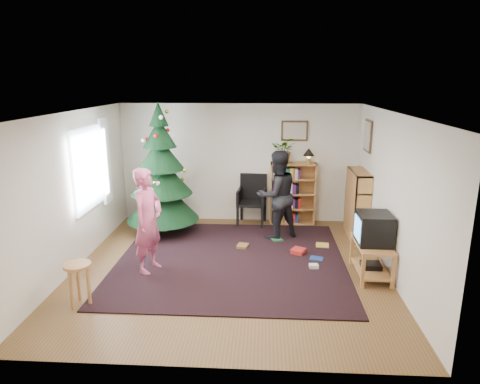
# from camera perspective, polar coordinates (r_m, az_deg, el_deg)

# --- Properties ---
(floor) EXTENTS (5.00, 5.00, 0.00)m
(floor) POSITION_cam_1_polar(r_m,az_deg,el_deg) (7.08, -1.38, -10.08)
(floor) COLOR brown
(floor) RESTS_ON ground
(ceiling) EXTENTS (5.00, 5.00, 0.00)m
(ceiling) POSITION_cam_1_polar(r_m,az_deg,el_deg) (6.44, -1.52, 10.53)
(ceiling) COLOR white
(ceiling) RESTS_ON wall_back
(wall_back) EXTENTS (5.00, 0.02, 2.50)m
(wall_back) POSITION_cam_1_polar(r_m,az_deg,el_deg) (9.08, -0.14, 3.84)
(wall_back) COLOR silver
(wall_back) RESTS_ON floor
(wall_front) EXTENTS (5.00, 0.02, 2.50)m
(wall_front) POSITION_cam_1_polar(r_m,az_deg,el_deg) (4.30, -4.24, -8.97)
(wall_front) COLOR silver
(wall_front) RESTS_ON floor
(wall_left) EXTENTS (0.02, 5.00, 2.50)m
(wall_left) POSITION_cam_1_polar(r_m,az_deg,el_deg) (7.30, -21.41, 0.05)
(wall_left) COLOR silver
(wall_left) RESTS_ON floor
(wall_right) EXTENTS (0.02, 5.00, 2.50)m
(wall_right) POSITION_cam_1_polar(r_m,az_deg,el_deg) (6.91, 19.67, -0.57)
(wall_right) COLOR silver
(wall_right) RESTS_ON floor
(rug) EXTENTS (3.80, 3.60, 0.02)m
(rug) POSITION_cam_1_polar(r_m,az_deg,el_deg) (7.35, -1.19, -9.02)
(rug) COLOR black
(rug) RESTS_ON floor
(window_pane) EXTENTS (0.04, 1.20, 1.40)m
(window_pane) POSITION_cam_1_polar(r_m,az_deg,el_deg) (7.77, -19.58, 2.96)
(window_pane) COLOR silver
(window_pane) RESTS_ON wall_left
(curtain) EXTENTS (0.06, 0.35, 1.60)m
(curtain) POSITION_cam_1_polar(r_m,az_deg,el_deg) (8.39, -17.51, 3.96)
(curtain) COLOR white
(curtain) RESTS_ON wall_left
(picture_back) EXTENTS (0.55, 0.03, 0.42)m
(picture_back) POSITION_cam_1_polar(r_m,az_deg,el_deg) (8.96, 7.29, 8.10)
(picture_back) COLOR #4C3319
(picture_back) RESTS_ON wall_back
(picture_right) EXTENTS (0.03, 0.50, 0.60)m
(picture_right) POSITION_cam_1_polar(r_m,az_deg,el_deg) (8.44, 16.69, 7.19)
(picture_right) COLOR #4C3319
(picture_right) RESTS_ON wall_right
(christmas_tree) EXTENTS (1.42, 1.42, 2.58)m
(christmas_tree) POSITION_cam_1_polar(r_m,az_deg,el_deg) (8.47, -10.42, 1.58)
(christmas_tree) COLOR #3F2816
(christmas_tree) RESTS_ON rug
(bookshelf_back) EXTENTS (0.95, 0.30, 1.30)m
(bookshelf_back) POSITION_cam_1_polar(r_m,az_deg,el_deg) (9.06, 7.05, -0.10)
(bookshelf_back) COLOR #B98542
(bookshelf_back) RESTS_ON floor
(bookshelf_right) EXTENTS (0.30, 0.95, 1.30)m
(bookshelf_right) POSITION_cam_1_polar(r_m,az_deg,el_deg) (8.54, 15.38, -1.47)
(bookshelf_right) COLOR #B98542
(bookshelf_right) RESTS_ON floor
(tv_stand) EXTENTS (0.50, 0.89, 0.55)m
(tv_stand) POSITION_cam_1_polar(r_m,az_deg,el_deg) (6.99, 17.14, -8.22)
(tv_stand) COLOR #B98542
(tv_stand) RESTS_ON floor
(crt_tv) EXTENTS (0.50, 0.54, 0.47)m
(crt_tv) POSITION_cam_1_polar(r_m,az_deg,el_deg) (6.83, 17.41, -4.65)
(crt_tv) COLOR black
(crt_tv) RESTS_ON tv_stand
(armchair) EXTENTS (0.63, 0.63, 1.04)m
(armchair) POSITION_cam_1_polar(r_m,az_deg,el_deg) (9.05, 1.59, -0.67)
(armchair) COLOR black
(armchair) RESTS_ON rug
(stool) EXTENTS (0.36, 0.36, 0.60)m
(stool) POSITION_cam_1_polar(r_m,az_deg,el_deg) (6.21, -20.80, -10.09)
(stool) COLOR #B98542
(stool) RESTS_ON floor
(person_standing) EXTENTS (0.58, 0.71, 1.68)m
(person_standing) POSITION_cam_1_polar(r_m,az_deg,el_deg) (6.84, -12.18, -3.76)
(person_standing) COLOR #CA5178
(person_standing) RESTS_ON rug
(person_by_chair) EXTENTS (1.04, 0.97, 1.71)m
(person_by_chair) POSITION_cam_1_polar(r_m,az_deg,el_deg) (8.13, 4.94, -0.41)
(person_by_chair) COLOR black
(person_by_chair) RESTS_ON rug
(potted_plant) EXTENTS (0.57, 0.52, 0.54)m
(potted_plant) POSITION_cam_1_polar(r_m,az_deg,el_deg) (8.86, 5.94, 5.58)
(potted_plant) COLOR gray
(potted_plant) RESTS_ON bookshelf_back
(table_lamp) EXTENTS (0.24, 0.24, 0.31)m
(table_lamp) POSITION_cam_1_polar(r_m,az_deg,el_deg) (8.91, 9.15, 5.14)
(table_lamp) COLOR #A57F33
(table_lamp) RESTS_ON bookshelf_back
(floor_clutter) EXTENTS (1.66, 1.40, 0.08)m
(floor_clutter) POSITION_cam_1_polar(r_m,az_deg,el_deg) (7.71, 7.26, -7.74)
(floor_clutter) COLOR #A51E19
(floor_clutter) RESTS_ON rug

